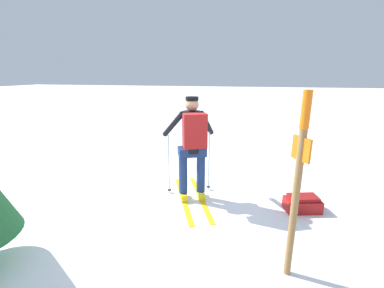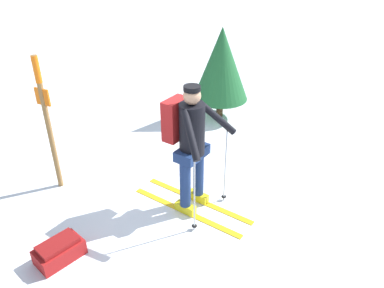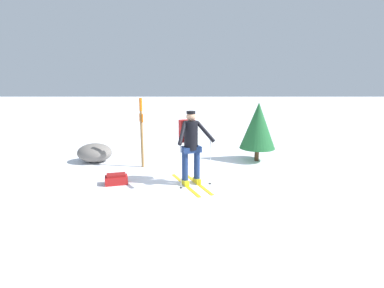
{
  "view_description": "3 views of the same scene",
  "coord_description": "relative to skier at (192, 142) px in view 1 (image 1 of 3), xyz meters",
  "views": [
    {
      "loc": [
        -1.1,
        3.87,
        2.19
      ],
      "look_at": [
        -0.18,
        -0.23,
        1.02
      ],
      "focal_mm": 24.0,
      "sensor_mm": 36.0,
      "label": 1
    },
    {
      "loc": [
        -2.44,
        -3.79,
        3.42
      ],
      "look_at": [
        -0.18,
        -0.23,
        1.02
      ],
      "focal_mm": 35.0,
      "sensor_mm": 36.0,
      "label": 2
    },
    {
      "loc": [
        -0.16,
        -7.31,
        2.54
      ],
      "look_at": [
        -0.18,
        -0.23,
        1.02
      ],
      "focal_mm": 28.0,
      "sensor_mm": 36.0,
      "label": 3
    }
  ],
  "objects": [
    {
      "name": "ground_plane",
      "position": [
        0.2,
        0.2,
        -1.06
      ],
      "size": [
        80.0,
        80.0,
        0.0
      ],
      "primitive_type": "plane",
      "color": "white"
    },
    {
      "name": "skier",
      "position": [
        0.0,
        0.0,
        0.0
      ],
      "size": [
        1.12,
        1.8,
        1.82
      ],
      "color": "gold",
      "rests_on": "ground_plane"
    },
    {
      "name": "dropped_backpack",
      "position": [
        -1.84,
        -0.02,
        -0.94
      ],
      "size": [
        0.61,
        0.45,
        0.26
      ],
      "color": "maroon",
      "rests_on": "ground_plane"
    },
    {
      "name": "trail_marker",
      "position": [
        -1.43,
        1.48,
        0.14
      ],
      "size": [
        0.15,
        0.22,
        2.04
      ],
      "color": "olive",
      "rests_on": "ground_plane"
    }
  ]
}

